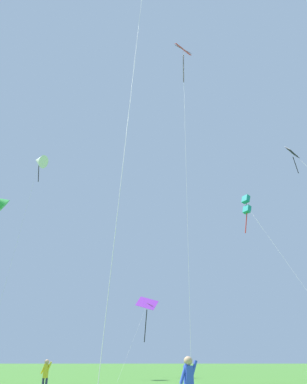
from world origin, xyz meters
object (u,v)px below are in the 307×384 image
kite_black_large (302,162)px  person_in_red_shirt (46,374)px  kite_white_distant (39,161)px  kite_red_high (183,60)px  person_foreground_watcher (189,384)px  kite_purple_streamer (146,311)px  kite_teal_box (247,205)px

kite_black_large → person_in_red_shirt: (-15.87, -1.86, -13.30)m
kite_white_distant → kite_black_large: bearing=-37.2°
kite_red_high → person_foreground_watcher: bearing=-97.5°
kite_purple_streamer → kite_black_large: 24.23m
kite_white_distant → person_foreground_watcher: (15.11, -30.09, -23.59)m
kite_black_large → kite_white_distant: size_ratio=0.62×
kite_black_large → kite_purple_streamer: bearing=118.6°
kite_teal_box → person_foreground_watcher: size_ratio=9.35×
kite_red_high → person_in_red_shirt: (-8.07, -3.67, -24.31)m
kite_white_distant → kite_red_high: 23.90m
kite_white_distant → kite_red_high: size_ratio=0.93×
kite_teal_box → kite_black_large: bearing=-83.8°
person_foreground_watcher → kite_red_high: bearing=82.5°
person_in_red_shirt → kite_red_high: bearing=24.5°
kite_red_high → kite_teal_box: (6.62, 9.01, -9.87)m
kite_white_distant → kite_teal_box: bearing=-18.6°
kite_red_high → person_foreground_watcher: (-1.74, -13.15, -24.27)m
kite_black_large → kite_white_distant: bearing=142.8°
kite_purple_streamer → person_foreground_watcher: bearing=-87.4°
kite_white_distant → kite_teal_box: 26.43m
kite_teal_box → person_foreground_watcher: bearing=-110.7°
kite_white_distant → person_foreground_watcher: size_ratio=14.53×
kite_purple_streamer → person_in_red_shirt: kite_purple_streamer is taller
kite_purple_streamer → kite_black_large: (10.98, -20.18, 7.72)m
kite_black_large → person_foreground_watcher: (-9.54, -11.35, -13.26)m
kite_red_high → kite_teal_box: size_ratio=1.67×
kite_purple_streamer → person_foreground_watcher: 32.04m
kite_teal_box → kite_red_high: bearing=-126.3°
person_foreground_watcher → person_in_red_shirt: bearing=123.7°
kite_black_large → kite_red_high: kite_red_high is taller
kite_black_large → kite_teal_box: (-1.17, 10.82, 1.14)m
person_in_red_shirt → person_foreground_watcher: bearing=-56.3°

